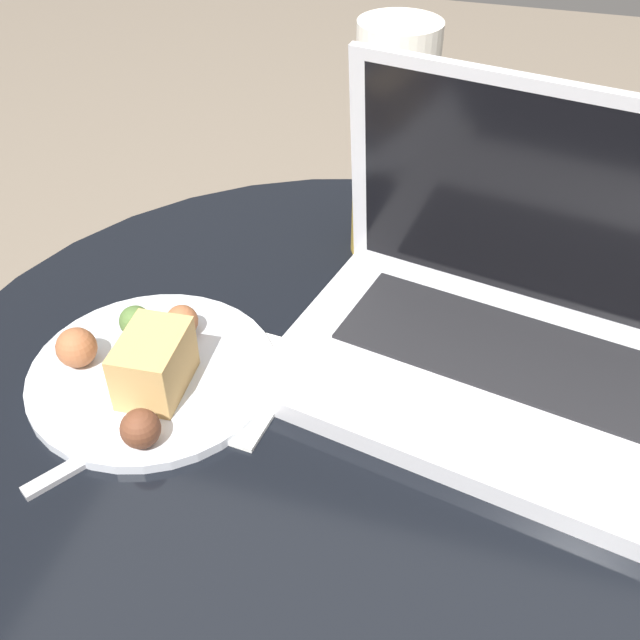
{
  "coord_description": "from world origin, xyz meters",
  "views": [
    {
      "loc": [
        0.09,
        -0.42,
        1.0
      ],
      "look_at": [
        -0.04,
        0.01,
        0.63
      ],
      "focal_mm": 42.0,
      "sensor_mm": 36.0,
      "label": 1
    }
  ],
  "objects": [
    {
      "name": "napkin",
      "position": [
        -0.15,
        -0.0,
        0.56
      ],
      "size": [
        0.19,
        0.15,
        0.0
      ],
      "color": "white",
      "rests_on": "table"
    },
    {
      "name": "snack_plate",
      "position": [
        -0.17,
        -0.02,
        0.57
      ],
      "size": [
        0.21,
        0.21,
        0.06
      ],
      "color": "silver",
      "rests_on": "table"
    },
    {
      "name": "laptop",
      "position": [
        0.11,
        0.08,
        0.61
      ],
      "size": [
        0.39,
        0.29,
        0.23
      ],
      "color": "silver",
      "rests_on": "table"
    },
    {
      "name": "fork",
      "position": [
        -0.15,
        -0.06,
        0.56
      ],
      "size": [
        0.12,
        0.17,
        0.0
      ],
      "color": "#B2B2B7",
      "rests_on": "table"
    },
    {
      "name": "beer_glass",
      "position": [
        -0.03,
        0.23,
        0.68
      ],
      "size": [
        0.07,
        0.07,
        0.23
      ],
      "color": "gold",
      "rests_on": "table"
    },
    {
      "name": "table",
      "position": [
        0.0,
        0.0,
        0.41
      ],
      "size": [
        0.75,
        0.75,
        0.56
      ],
      "color": "black",
      "rests_on": "ground_plane"
    }
  ]
}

